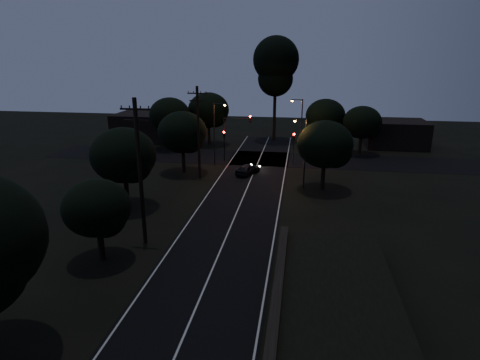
% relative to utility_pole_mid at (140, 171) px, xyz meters
% --- Properties ---
extents(road_surface, '(60.00, 70.00, 0.03)m').
position_rel_utility_pole_mid_xyz_m(road_surface, '(6.00, 16.12, -5.73)').
color(road_surface, black).
rests_on(road_surface, ground).
extents(utility_pole_mid, '(2.20, 0.30, 11.00)m').
position_rel_utility_pole_mid_xyz_m(utility_pole_mid, '(0.00, 0.00, 0.00)').
color(utility_pole_mid, black).
rests_on(utility_pole_mid, ground).
extents(utility_pole_far, '(2.20, 0.30, 10.50)m').
position_rel_utility_pole_mid_xyz_m(utility_pole_far, '(0.00, 17.00, -0.25)').
color(utility_pole_far, black).
rests_on(utility_pole_far, ground).
extents(tree_left_b, '(4.61, 4.61, 5.86)m').
position_rel_utility_pole_mid_xyz_m(tree_left_b, '(-1.84, -3.09, -1.94)').
color(tree_left_b, black).
rests_on(tree_left_b, ground).
extents(tree_left_c, '(5.98, 5.98, 7.55)m').
position_rel_utility_pole_mid_xyz_m(tree_left_c, '(-4.29, 6.88, -0.86)').
color(tree_left_c, black).
rests_on(tree_left_c, ground).
extents(tree_left_d, '(5.85, 5.85, 7.42)m').
position_rel_utility_pole_mid_xyz_m(tree_left_d, '(-2.29, 18.88, -0.93)').
color(tree_left_d, black).
rests_on(tree_left_d, ground).
extents(tree_far_nw, '(6.44, 6.44, 8.15)m').
position_rel_utility_pole_mid_xyz_m(tree_far_nw, '(-2.77, 34.87, -0.46)').
color(tree_far_nw, black).
rests_on(tree_far_nw, ground).
extents(tree_far_w, '(6.05, 6.05, 7.71)m').
position_rel_utility_pole_mid_xyz_m(tree_far_w, '(-7.79, 30.88, -0.73)').
color(tree_far_w, black).
rests_on(tree_far_w, ground).
extents(tree_far_ne, '(5.90, 5.90, 7.46)m').
position_rel_utility_pole_mid_xyz_m(tree_far_ne, '(15.21, 34.88, -0.92)').
color(tree_far_ne, black).
rests_on(tree_far_ne, ground).
extents(tree_far_e, '(5.41, 5.41, 6.86)m').
position_rel_utility_pole_mid_xyz_m(tree_far_e, '(20.19, 31.89, -1.29)').
color(tree_far_e, black).
rests_on(tree_far_e, ground).
extents(tree_right_a, '(5.79, 5.79, 7.37)m').
position_rel_utility_pole_mid_xyz_m(tree_right_a, '(14.20, 14.88, -0.96)').
color(tree_right_a, black).
rests_on(tree_right_a, ground).
extents(tall_pine, '(7.32, 7.32, 16.64)m').
position_rel_utility_pole_mid_xyz_m(tall_pine, '(7.00, 40.00, 6.27)').
color(tall_pine, black).
rests_on(tall_pine, ground).
extents(building_left, '(10.00, 8.00, 4.40)m').
position_rel_utility_pole_mid_xyz_m(building_left, '(-14.00, 37.00, -3.54)').
color(building_left, black).
rests_on(building_left, ground).
extents(building_right, '(9.00, 7.00, 4.00)m').
position_rel_utility_pole_mid_xyz_m(building_right, '(26.00, 38.00, -3.74)').
color(building_right, black).
rests_on(building_right, ground).
extents(signal_left, '(0.28, 0.35, 4.10)m').
position_rel_utility_pole_mid_xyz_m(signal_left, '(1.40, 24.99, -2.90)').
color(signal_left, black).
rests_on(signal_left, ground).
extents(signal_right, '(0.28, 0.35, 4.10)m').
position_rel_utility_pole_mid_xyz_m(signal_right, '(10.60, 24.99, -2.90)').
color(signal_right, black).
rests_on(signal_right, ground).
extents(signal_mast, '(3.70, 0.35, 6.25)m').
position_rel_utility_pole_mid_xyz_m(signal_mast, '(3.09, 24.99, -1.40)').
color(signal_mast, black).
rests_on(signal_mast, ground).
extents(streetlight_a, '(1.66, 0.26, 8.00)m').
position_rel_utility_pole_mid_xyz_m(streetlight_a, '(0.69, 23.00, -1.10)').
color(streetlight_a, black).
rests_on(streetlight_a, ground).
extents(streetlight_b, '(1.66, 0.26, 8.00)m').
position_rel_utility_pole_mid_xyz_m(streetlight_b, '(11.31, 29.00, -1.10)').
color(streetlight_b, black).
rests_on(streetlight_b, ground).
extents(streetlight_c, '(1.46, 0.26, 7.50)m').
position_rel_utility_pole_mid_xyz_m(streetlight_c, '(11.83, 15.00, -1.39)').
color(streetlight_c, black).
rests_on(streetlight_c, ground).
extents(car, '(2.96, 4.17, 1.32)m').
position_rel_utility_pole_mid_xyz_m(car, '(5.38, 19.19, -5.08)').
color(car, black).
rests_on(car, ground).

